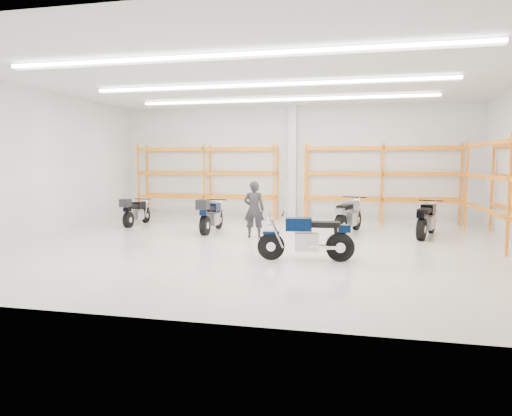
% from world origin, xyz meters
% --- Properties ---
extents(ground, '(14.00, 14.00, 0.00)m').
position_xyz_m(ground, '(0.00, 0.00, 0.00)').
color(ground, beige).
rests_on(ground, ground).
extents(room_shell, '(14.02, 12.02, 4.51)m').
position_xyz_m(room_shell, '(0.00, 0.03, 3.28)').
color(room_shell, silver).
rests_on(room_shell, ground).
extents(motorcycle_main, '(2.26, 0.75, 1.11)m').
position_xyz_m(motorcycle_main, '(1.45, -1.49, 0.52)').
color(motorcycle_main, black).
rests_on(motorcycle_main, ground).
extents(motorcycle_back_a, '(0.64, 1.99, 1.03)m').
position_xyz_m(motorcycle_back_a, '(-5.34, 3.06, 0.49)').
color(motorcycle_back_a, black).
rests_on(motorcycle_back_a, ground).
extents(motorcycle_back_b, '(0.71, 2.22, 1.14)m').
position_xyz_m(motorcycle_back_b, '(-2.16, 2.10, 0.55)').
color(motorcycle_back_b, black).
rests_on(motorcycle_back_b, ground).
extents(motorcycle_back_c, '(1.02, 2.31, 1.16)m').
position_xyz_m(motorcycle_back_c, '(2.23, 2.85, 0.54)').
color(motorcycle_back_c, black).
rests_on(motorcycle_back_c, ground).
extents(motorcycle_back_d, '(1.01, 2.18, 1.10)m').
position_xyz_m(motorcycle_back_d, '(4.59, 2.66, 0.52)').
color(motorcycle_back_d, black).
rests_on(motorcycle_back_d, ground).
extents(standing_man, '(0.68, 0.49, 1.73)m').
position_xyz_m(standing_man, '(-0.55, 1.43, 0.86)').
color(standing_man, black).
rests_on(standing_man, ground).
extents(structural_column, '(0.32, 0.32, 4.50)m').
position_xyz_m(structural_column, '(0.00, 5.82, 2.25)').
color(structural_column, white).
rests_on(structural_column, ground).
extents(pallet_racking_back_left, '(5.67, 0.87, 3.00)m').
position_xyz_m(pallet_racking_back_left, '(-3.40, 5.48, 1.79)').
color(pallet_racking_back_left, orange).
rests_on(pallet_racking_back_left, ground).
extents(pallet_racking_back_right, '(5.67, 0.87, 3.00)m').
position_xyz_m(pallet_racking_back_right, '(3.40, 5.48, 1.79)').
color(pallet_racking_back_right, orange).
rests_on(pallet_racking_back_right, ground).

